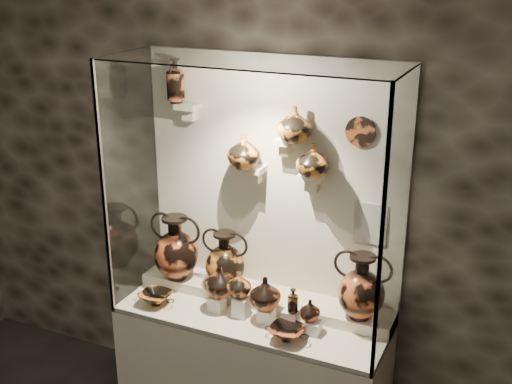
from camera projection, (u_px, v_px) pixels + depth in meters
wall_back at (273, 182)px, 4.02m from camera, size 5.00×0.02×3.20m
plinth at (252, 372)px, 4.15m from camera, size 1.70×0.60×0.80m
front_tier at (252, 316)px, 4.01m from camera, size 1.68×0.58×0.03m
rear_tier at (263, 298)px, 4.15m from camera, size 1.70×0.25×0.10m
back_panel at (273, 183)px, 4.01m from camera, size 1.70×0.03×1.60m
glass_front at (229, 216)px, 3.49m from camera, size 1.70×0.01×1.60m
glass_left at (131, 179)px, 4.07m from camera, size 0.01×0.60×1.60m
glass_right at (396, 222)px, 3.41m from camera, size 0.01×0.60×1.60m
glass_top at (252, 61)px, 3.47m from camera, size 1.70×0.60×0.01m
frame_post_left at (104, 194)px, 3.82m from camera, size 0.02×0.02×1.60m
frame_post_right at (381, 242)px, 3.17m from camera, size 0.02×0.02×1.60m
pedestal_a at (217, 303)px, 4.03m from camera, size 0.09×0.09×0.10m
pedestal_b at (241, 307)px, 3.96m from camera, size 0.09×0.09×0.13m
pedestal_c at (267, 315)px, 3.90m from camera, size 0.09×0.09×0.09m
pedestal_d at (291, 319)px, 3.83m from camera, size 0.09×0.09×0.12m
pedestal_e at (313, 327)px, 3.79m from camera, size 0.09×0.09×0.08m
bracket_ul at (188, 106)px, 4.01m from camera, size 0.14×0.12×0.04m
bracket_ca at (253, 169)px, 3.95m from camera, size 0.14×0.12×0.04m
bracket_cb at (284, 141)px, 3.81m from camera, size 0.10×0.12×0.04m
bracket_cc at (311, 177)px, 3.81m from camera, size 0.14×0.12×0.04m
amphora_left at (176, 247)px, 4.24m from camera, size 0.38×0.38×0.44m
amphora_mid at (225, 260)px, 4.13m from camera, size 0.34×0.34×0.39m
amphora_right at (361, 287)px, 3.77m from camera, size 0.40×0.40×0.41m
jug_a at (220, 281)px, 3.99m from camera, size 0.21×0.21×0.20m
jug_b at (239, 284)px, 3.93m from camera, size 0.17×0.17×0.16m
jug_c at (265, 293)px, 3.87m from camera, size 0.26×0.26×0.20m
jug_e at (310, 310)px, 3.77m from camera, size 0.16×0.16×0.13m
lekythos_small at (293, 299)px, 3.76m from camera, size 0.10×0.10×0.17m
kylix_left at (156, 297)px, 4.10m from camera, size 0.29×0.26×0.10m
kylix_right at (287, 332)px, 3.72m from camera, size 0.26×0.22×0.10m
lekythos_tall at (176, 78)px, 3.97m from camera, size 0.13×0.13×0.31m
ovoid_vase_a at (244, 151)px, 3.88m from camera, size 0.27×0.27×0.21m
ovoid_vase_b at (294, 124)px, 3.69m from camera, size 0.20×0.20×0.21m
ovoid_vase_c at (313, 160)px, 3.72m from camera, size 0.26×0.26×0.20m
wall_plate at (361, 132)px, 3.64m from camera, size 0.18×0.02×0.18m
info_placard at (370, 223)px, 3.80m from camera, size 0.19×0.01×0.26m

